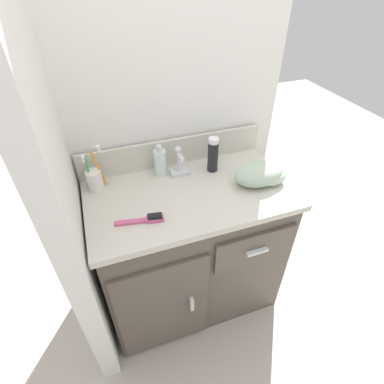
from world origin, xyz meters
The scene contains 11 objects.
ground_plane centered at (0.00, 0.00, 0.00)m, with size 6.00×6.00×0.00m, color #ADA393.
wall_back centered at (0.00, 0.30, 1.10)m, with size 1.07×0.08×2.20m, color silver.
wall_left centered at (-0.50, 0.00, 1.10)m, with size 0.08×0.58×2.20m, color silver.
vanity centered at (0.00, 0.00, 0.40)m, with size 0.89×0.52×0.77m.
backsplash centered at (0.00, 0.24, 0.84)m, with size 0.89×0.02×0.13m.
sink_faucet centered at (0.00, 0.15, 0.82)m, with size 0.09×0.09×0.14m.
toothbrush_cup centered at (-0.38, 0.16, 0.82)m, with size 0.09×0.07×0.20m.
soap_dispenser centered at (-0.08, 0.18, 0.83)m, with size 0.06×0.06×0.15m.
shaving_cream_can centered at (0.16, 0.13, 0.85)m, with size 0.05×0.05×0.17m.
hairbrush centered at (-0.22, -0.11, 0.78)m, with size 0.19×0.06×0.03m.
hand_towel centered at (0.32, -0.04, 0.82)m, with size 0.23×0.14×0.10m.
Camera 1 is at (-0.33, -0.95, 1.58)m, focal length 28.00 mm.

